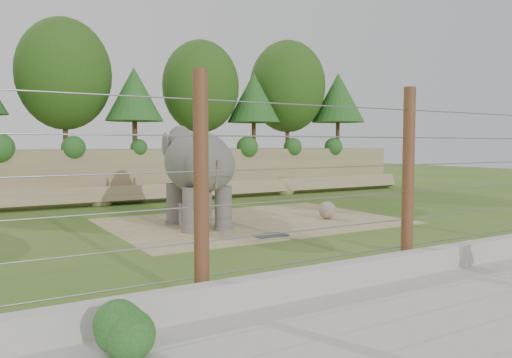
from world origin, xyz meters
TOP-DOWN VIEW (x-y plane):
  - ground at (0.00, 0.00)m, footprint 90.00×90.00m
  - back_embankment at (0.59, 12.68)m, footprint 30.00×5.52m
  - dirt_patch at (0.50, 3.00)m, footprint 10.00×7.00m
  - drain_grate at (-0.55, 0.25)m, footprint 1.00×0.60m
  - elephant at (-1.71, 2.88)m, footprint 2.10×4.25m
  - stone_ball at (3.09, 2.06)m, footprint 0.64×0.64m
  - retaining_wall at (0.00, -5.00)m, footprint 26.00×0.35m
  - barrier_fence at (0.00, -4.50)m, footprint 20.26×0.26m
  - walkway_shrub at (-6.73, -5.80)m, footprint 0.72×0.72m

SIDE VIEW (x-z plane):
  - ground at x=0.00m, z-range 0.00..0.00m
  - dirt_patch at x=0.50m, z-range 0.00..0.02m
  - drain_grate at x=-0.55m, z-range 0.02..0.05m
  - retaining_wall at x=0.00m, z-range 0.00..0.50m
  - stone_ball at x=3.09m, z-range 0.02..0.66m
  - walkway_shrub at x=-6.73m, z-range 0.01..0.73m
  - elephant at x=-1.71m, z-range 0.00..3.33m
  - barrier_fence at x=0.00m, z-range 0.00..4.00m
  - back_embankment at x=0.59m, z-range -0.42..8.35m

